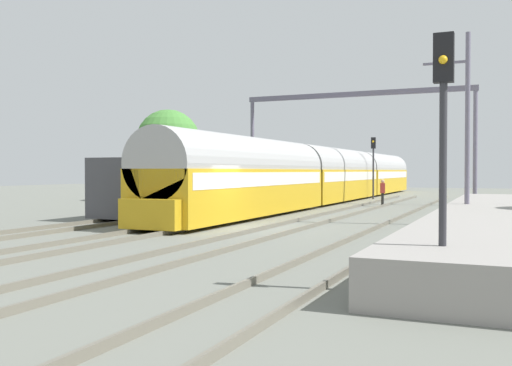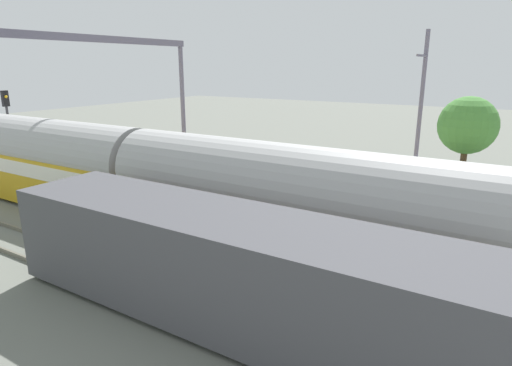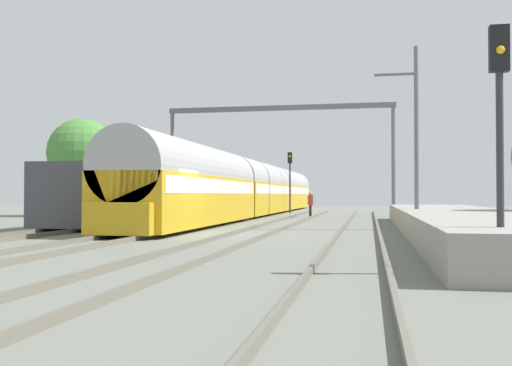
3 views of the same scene
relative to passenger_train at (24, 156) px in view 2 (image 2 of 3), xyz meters
name	(u,v)px [view 2 (image 2 of 3)]	position (x,y,z in m)	size (l,w,h in m)	color
ground	(502,283)	(1.98, -21.14, -1.97)	(120.00, 120.00, 0.00)	slate
track_west	(498,312)	(0.00, -21.14, -1.89)	(1.52, 60.00, 0.16)	#676255
track_east	(506,257)	(3.96, -21.14, -1.89)	(1.52, 60.00, 0.16)	#676255
track_far_east	(510,222)	(7.91, -21.14, -1.89)	(1.52, 60.00, 0.16)	#676255
platform	(469,186)	(11.73, -19.14, -1.52)	(4.40, 28.00, 0.90)	gray
passenger_train	(24,156)	(0.00, 0.00, 0.00)	(2.93, 49.20, 3.82)	gold
freight_car	(226,268)	(-3.96, -15.15, -0.50)	(2.80, 13.00, 2.70)	#47474C
person_crossing	(162,169)	(4.51, -4.93, -0.94)	(0.38, 0.46, 1.73)	black
railway_signal_far	(9,122)	(1.92, 4.45, 1.22)	(0.36, 0.30, 4.98)	#2D2D33
catenary_gantry	(74,75)	(1.98, -1.89, 3.92)	(16.27, 0.28, 7.86)	slate
catenary_pole_east_mid	(420,112)	(10.26, -16.68, 2.18)	(1.90, 0.20, 8.00)	slate
tree_east_background	(468,126)	(15.47, -18.36, 1.06)	(3.30, 3.30, 4.70)	#4C3826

